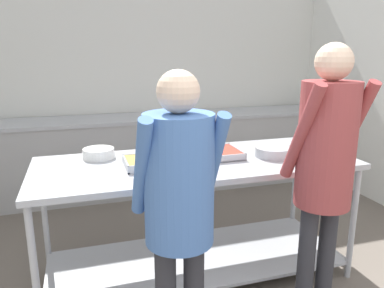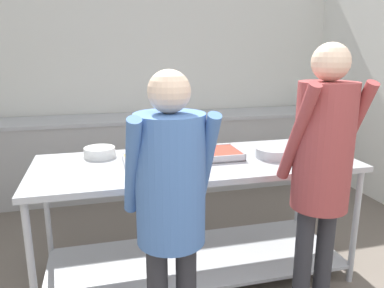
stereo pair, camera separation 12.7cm
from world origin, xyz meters
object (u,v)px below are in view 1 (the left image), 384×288
(sauce_pan, at_px, (273,151))
(serving_tray_vegetables, at_px, (157,162))
(plate_stack, at_px, (99,153))
(serving_tray_roast, at_px, (214,154))
(guest_serving_left, at_px, (179,193))
(water_bottle, at_px, (302,101))
(guest_serving_right, at_px, (325,158))

(sauce_pan, bearing_deg, serving_tray_vegetables, 177.43)
(plate_stack, distance_m, serving_tray_roast, 0.86)
(guest_serving_left, xyz_separation_m, water_bottle, (2.38, 2.57, 0.05))
(plate_stack, height_order, serving_tray_roast, plate_stack)
(serving_tray_roast, bearing_deg, guest_serving_left, -120.97)
(serving_tray_vegetables, height_order, guest_serving_left, guest_serving_left)
(plate_stack, height_order, serving_tray_vegetables, plate_stack)
(sauce_pan, relative_size, guest_serving_left, 0.25)
(sauce_pan, xyz_separation_m, guest_serving_left, (-0.92, -0.70, 0.04))
(serving_tray_roast, xyz_separation_m, water_bottle, (1.90, 1.75, 0.10))
(guest_serving_left, bearing_deg, guest_serving_right, 3.67)
(serving_tray_roast, bearing_deg, serving_tray_vegetables, -170.87)
(sauce_pan, xyz_separation_m, guest_serving_right, (-0.02, -0.64, 0.13))
(serving_tray_roast, distance_m, sauce_pan, 0.45)
(sauce_pan, distance_m, guest_serving_left, 1.16)
(serving_tray_roast, height_order, guest_serving_left, guest_serving_left)
(serving_tray_vegetables, height_order, serving_tray_roast, same)
(serving_tray_roast, height_order, water_bottle, water_bottle)
(serving_tray_roast, height_order, sauce_pan, sauce_pan)
(guest_serving_right, bearing_deg, sauce_pan, 87.85)
(sauce_pan, bearing_deg, guest_serving_left, -142.75)
(serving_tray_vegetables, bearing_deg, guest_serving_left, -93.04)
(serving_tray_roast, xyz_separation_m, sauce_pan, (0.44, -0.11, 0.01))
(serving_tray_vegetables, bearing_deg, serving_tray_roast, 9.13)
(serving_tray_vegetables, xyz_separation_m, serving_tray_roast, (0.45, 0.07, 0.00))
(guest_serving_right, bearing_deg, guest_serving_left, -176.33)
(serving_tray_vegetables, relative_size, water_bottle, 1.72)
(plate_stack, relative_size, guest_serving_right, 0.14)
(sauce_pan, bearing_deg, guest_serving_right, -92.15)
(serving_tray_vegetables, bearing_deg, water_bottle, 37.89)
(serving_tray_roast, xyz_separation_m, guest_serving_right, (0.41, -0.76, 0.14))
(guest_serving_left, height_order, guest_serving_right, guest_serving_right)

